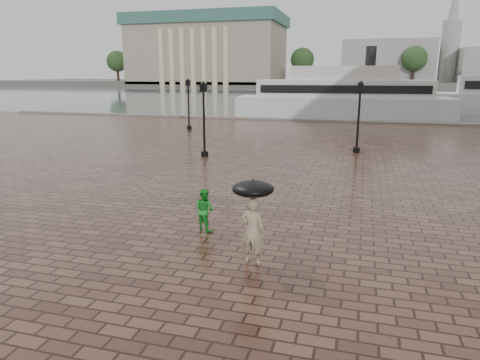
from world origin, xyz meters
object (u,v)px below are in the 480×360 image
object	(u,v)px
adult_pedestrian	(253,231)
ferry_near	(342,97)
street_lamps	(243,111)
child_pedestrian	(204,210)

from	to	relation	value
adult_pedestrian	ferry_near	size ratio (longest dim) A/B	0.08
street_lamps	adult_pedestrian	bearing A→B (deg)	-73.78
street_lamps	child_pedestrian	xyz separation A→B (m)	(3.52, -17.38, -1.62)
adult_pedestrian	child_pedestrian	xyz separation A→B (m)	(-2.12, 1.99, -0.22)
child_pedestrian	adult_pedestrian	bearing A→B (deg)	159.27
adult_pedestrian	ferry_near	distance (m)	41.10
street_lamps	adult_pedestrian	size ratio (longest dim) A/B	8.39
child_pedestrian	ferry_near	distance (m)	39.19
adult_pedestrian	child_pedestrian	bearing A→B (deg)	-34.32
street_lamps	ferry_near	bearing A→B (deg)	74.98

